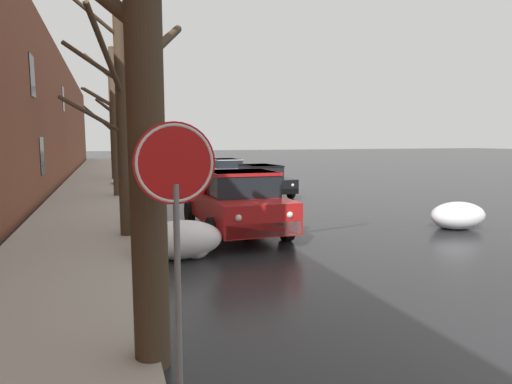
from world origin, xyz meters
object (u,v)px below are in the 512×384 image
bare_tree_at_the_corner (138,63)px  sedan_black_parked_kerbside_close (262,180)px  pickup_truck_red_approaching_near_lane (235,201)px  bare_tree_mid_block (115,121)px  sedan_silver_parked_kerbside_mid (226,170)px  bare_tree_second_along_sidewalk (120,119)px  stop_sign_at_corner (176,189)px  bare_tree_far_down_block (112,125)px  fire_hydrant (143,240)px  sedan_red_parked_far_down_block (196,164)px

bare_tree_at_the_corner → sedan_black_parked_kerbside_close: 15.42m
bare_tree_at_the_corner → pickup_truck_red_approaching_near_lane: (2.95, 6.62, -2.51)m
bare_tree_mid_block → sedan_silver_parked_kerbside_mid: bearing=39.0°
bare_tree_second_along_sidewalk → stop_sign_at_corner: (0.25, -7.52, -0.96)m
sedan_silver_parked_kerbside_mid → stop_sign_at_corner: bearing=-106.1°
stop_sign_at_corner → bare_tree_mid_block: bearing=90.8°
sedan_silver_parked_kerbside_mid → bare_tree_second_along_sidewalk: bearing=-114.8°
bare_tree_far_down_block → sedan_silver_parked_kerbside_mid: bare_tree_far_down_block is taller
sedan_black_parked_kerbside_close → sedan_silver_parked_kerbside_mid: size_ratio=0.97×
bare_tree_at_the_corner → bare_tree_mid_block: (0.01, 15.28, -0.00)m
bare_tree_mid_block → sedan_silver_parked_kerbside_mid: size_ratio=1.49×
bare_tree_far_down_block → sedan_black_parked_kerbside_close: bare_tree_far_down_block is taller
bare_tree_mid_block → pickup_truck_red_approaching_near_lane: 9.49m
pickup_truck_red_approaching_near_lane → fire_hydrant: (-2.63, -1.70, -0.52)m
sedan_red_parked_far_down_block → fire_hydrant: size_ratio=5.48×
bare_tree_far_down_block → sedan_silver_parked_kerbside_mid: bearing=-29.1°
pickup_truck_red_approaching_near_lane → sedan_red_parked_far_down_block: pickup_truck_red_approaching_near_lane is taller
bare_tree_at_the_corner → bare_tree_mid_block: 15.28m
sedan_black_parked_kerbside_close → sedan_red_parked_far_down_block: bearing=91.2°
bare_tree_mid_block → sedan_silver_parked_kerbside_mid: bare_tree_mid_block is taller
bare_tree_far_down_block → sedan_black_parked_kerbside_close: 12.27m
bare_tree_at_the_corner → bare_tree_far_down_block: size_ratio=1.01×
bare_tree_far_down_block → sedan_black_parked_kerbside_close: bearing=-58.2°
bare_tree_at_the_corner → bare_tree_second_along_sidewalk: bare_tree_at_the_corner is taller
sedan_black_parked_kerbside_close → fire_hydrant: size_ratio=5.95×
stop_sign_at_corner → fire_hydrant: bearing=89.2°
pickup_truck_red_approaching_near_lane → fire_hydrant: bearing=-147.1°
sedan_red_parked_far_down_block → stop_sign_at_corner: stop_sign_at_corner is taller
sedan_black_parked_kerbside_close → bare_tree_far_down_block: bearing=121.8°
bare_tree_second_along_sidewalk → bare_tree_mid_block: (0.02, 8.64, 0.31)m
bare_tree_second_along_sidewalk → pickup_truck_red_approaching_near_lane: (2.96, -0.02, -2.20)m
sedan_red_parked_far_down_block → bare_tree_far_down_block: bearing=-147.1°
sedan_red_parked_far_down_block → stop_sign_at_corner: size_ratio=1.41×
fire_hydrant → bare_tree_at_the_corner: bearing=-93.7°
pickup_truck_red_approaching_near_lane → sedan_black_parked_kerbside_close: size_ratio=1.22×
bare_tree_mid_block → fire_hydrant: bare_tree_mid_block is taller
bare_tree_mid_block → fire_hydrant: (0.31, -10.36, -3.03)m
pickup_truck_red_approaching_near_lane → stop_sign_at_corner: stop_sign_at_corner is taller
bare_tree_mid_block → bare_tree_second_along_sidewalk: bearing=-90.1°
pickup_truck_red_approaching_near_lane → stop_sign_at_corner: (-2.71, -7.50, 1.25)m
sedan_black_parked_kerbside_close → sedan_silver_parked_kerbside_mid: 6.61m
bare_tree_second_along_sidewalk → bare_tree_far_down_block: bearing=90.0°
fire_hydrant → stop_sign_at_corner: stop_sign_at_corner is taller
sedan_silver_parked_kerbside_mid → sedan_red_parked_far_down_block: bearing=92.8°
bare_tree_mid_block → bare_tree_far_down_block: bare_tree_far_down_block is taller
sedan_silver_parked_kerbside_mid → bare_tree_mid_block: bearing=-141.0°
stop_sign_at_corner → sedan_black_parked_kerbside_close: bearing=67.6°
bare_tree_second_along_sidewalk → bare_tree_mid_block: 8.65m
bare_tree_second_along_sidewalk → sedan_silver_parked_kerbside_mid: bearing=65.2°
pickup_truck_red_approaching_near_lane → sedan_black_parked_kerbside_close: 7.94m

